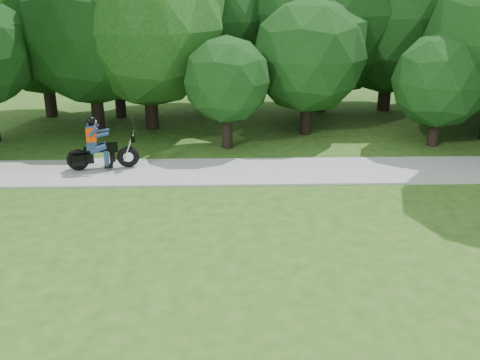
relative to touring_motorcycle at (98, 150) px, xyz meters
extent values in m
plane|color=#245418|center=(5.07, -8.23, -0.62)|extent=(100.00, 100.00, 0.00)
cube|color=#A4A49F|center=(5.07, -0.23, -0.59)|extent=(60.00, 2.20, 0.06)
cylinder|color=black|center=(6.46, 3.77, 0.10)|extent=(0.40, 0.40, 1.44)
sphere|color=#113610|center=(6.46, 3.77, 2.09)|extent=(3.92, 3.92, 3.92)
cylinder|color=black|center=(13.68, 6.98, 0.28)|extent=(0.52, 0.52, 1.80)
cylinder|color=black|center=(10.45, 2.21, -0.05)|extent=(0.35, 0.35, 1.14)
sphere|color=#113610|center=(10.45, 2.21, 1.51)|extent=(3.05, 3.05, 3.05)
cylinder|color=black|center=(-0.98, 4.50, 0.28)|extent=(0.44, 0.44, 1.80)
sphere|color=#113610|center=(-0.98, 4.50, 2.77)|extent=(4.90, 4.90, 4.90)
cylinder|color=black|center=(0.94, 4.62, 0.28)|extent=(0.48, 0.48, 1.80)
sphere|color=#214714|center=(0.94, 4.62, 2.97)|extent=(5.52, 5.52, 5.52)
cylinder|color=black|center=(7.51, 7.17, 0.28)|extent=(0.53, 0.53, 1.80)
sphere|color=#113610|center=(7.51, 7.17, 3.35)|extent=(6.68, 6.68, 6.68)
cylinder|color=black|center=(2.79, 7.36, 0.28)|extent=(0.50, 0.50, 1.80)
sphere|color=#113610|center=(2.79, 7.36, 3.12)|extent=(5.97, 5.97, 5.97)
cylinder|color=black|center=(-3.32, 6.59, 0.28)|extent=(0.46, 0.46, 1.80)
sphere|color=#113610|center=(-3.32, 6.59, 2.87)|extent=(5.21, 5.21, 5.21)
cylinder|color=black|center=(-0.53, 6.43, 0.13)|extent=(0.41, 0.41, 1.50)
sphere|color=#113610|center=(-0.53, 6.43, 2.26)|extent=(4.26, 4.26, 4.26)
cylinder|color=black|center=(10.25, 7.31, 0.28)|extent=(0.52, 0.52, 1.80)
sphere|color=#113610|center=(10.25, 7.31, 3.25)|extent=(6.37, 6.37, 6.37)
cylinder|color=black|center=(3.68, 2.17, 0.03)|extent=(0.34, 0.34, 1.31)
sphere|color=#113610|center=(3.68, 2.17, 1.58)|extent=(2.76, 2.76, 2.76)
torus|color=black|center=(-0.56, -0.09, -0.25)|extent=(0.65, 0.28, 0.63)
torus|color=black|center=(0.81, 0.14, -0.25)|extent=(0.65, 0.28, 0.63)
cube|color=black|center=(-0.04, -0.01, -0.20)|extent=(1.03, 0.38, 0.29)
cube|color=silver|center=(0.10, 0.02, -0.20)|extent=(0.48, 0.37, 0.36)
cube|color=black|center=(0.32, 0.05, 0.07)|extent=(0.51, 0.34, 0.23)
cube|color=black|center=(-0.15, -0.03, 0.03)|extent=(0.51, 0.36, 0.09)
cylinder|color=silver|center=(0.85, 0.14, 0.07)|extent=(0.36, 0.10, 0.81)
cylinder|color=silver|center=(1.00, 0.17, 0.46)|extent=(0.13, 0.57, 0.03)
cube|color=black|center=(-0.49, -0.28, -0.20)|extent=(0.39, 0.17, 0.31)
cube|color=black|center=(-0.55, 0.11, -0.20)|extent=(0.39, 0.17, 0.31)
cube|color=navy|center=(-0.15, -0.03, 0.16)|extent=(0.32, 0.38, 0.22)
cube|color=navy|center=(-0.13, -0.02, 0.48)|extent=(0.29, 0.41, 0.51)
cube|color=#FF3D05|center=(-0.13, -0.02, 0.50)|extent=(0.33, 0.45, 0.40)
sphere|color=black|center=(-0.11, -0.02, 0.86)|extent=(0.25, 0.25, 0.25)
camera|label=1|loc=(3.62, -14.54, 4.56)|focal=40.00mm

